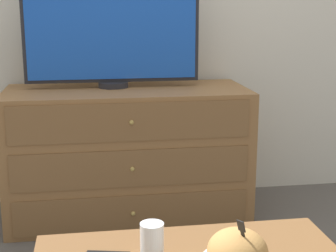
{
  "coord_description": "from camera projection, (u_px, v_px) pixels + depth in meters",
  "views": [
    {
      "loc": [
        -0.27,
        -3.16,
        1.22
      ],
      "look_at": [
        0.0,
        -1.42,
        0.8
      ],
      "focal_mm": 55.0,
      "sensor_mm": 36.0,
      "label": 1
    }
  ],
  "objects": [
    {
      "name": "ground_plane",
      "position": [
        135.0,
        194.0,
        3.37
      ],
      "size": [
        12.0,
        12.0,
        0.0
      ],
      "primitive_type": "plane",
      "color": "#56514C"
    },
    {
      "name": "drink_cup",
      "position": [
        152.0,
        244.0,
        1.55
      ],
      "size": [
        0.07,
        0.07,
        0.12
      ],
      "color": "white",
      "rests_on": "coffee_table"
    },
    {
      "name": "dresser",
      "position": [
        128.0,
        153.0,
        2.96
      ],
      "size": [
        1.36,
        0.59,
        0.75
      ],
      "color": "olive",
      "rests_on": "ground_plane"
    },
    {
      "name": "tv",
      "position": [
        112.0,
        28.0,
        2.86
      ],
      "size": [
        0.98,
        0.17,
        0.65
      ],
      "color": "#232328",
      "rests_on": "dresser"
    }
  ]
}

